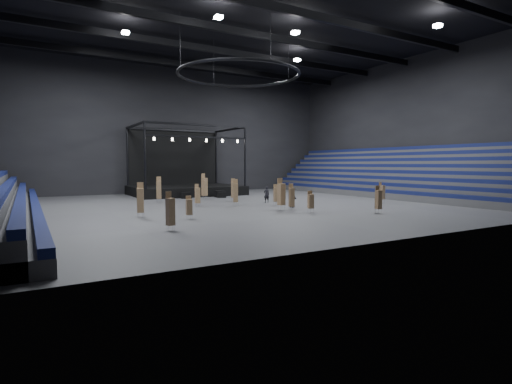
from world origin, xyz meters
TOP-DOWN VIEW (x-y plane):
  - floor at (0.00, 0.00)m, footprint 50.00×50.00m
  - ceiling at (0.00, 0.00)m, footprint 50.00×42.00m
  - wall_back at (0.00, 21.00)m, footprint 50.00×0.20m
  - wall_front at (0.00, -21.00)m, footprint 50.00×0.20m
  - wall_right at (25.00, 0.00)m, footprint 0.20×42.00m
  - bleachers_right at (22.94, 0.00)m, footprint 7.20×40.00m
  - stage at (0.00, 16.24)m, footprint 14.00×10.00m
  - truss_ring at (-0.00, 0.00)m, footprint 12.30×12.30m
  - roof_girders at (0.00, -0.00)m, footprint 49.00×30.35m
  - floodlights at (0.00, -4.00)m, footprint 28.60×16.60m
  - flight_case_left at (-2.08, 9.73)m, footprint 1.19×0.64m
  - flight_case_mid at (2.32, 9.59)m, footprint 1.29×0.70m
  - flight_case_right at (2.13, 8.67)m, footprint 1.16×0.80m
  - chair_stack_0 at (-8.20, -7.67)m, footprint 0.47×0.47m
  - chair_stack_1 at (-0.62, 7.53)m, footprint 0.68×0.68m
  - chair_stack_2 at (-6.41, 6.22)m, footprint 0.63×0.63m
  - chair_stack_3 at (14.00, -5.92)m, footprint 0.61×0.61m
  - chair_stack_4 at (1.76, -6.75)m, footprint 0.52×0.52m
  - chair_stack_5 at (-11.03, -11.99)m, footprint 0.54×0.54m
  - chair_stack_6 at (-0.80, -0.81)m, footprint 0.62×0.62m
  - chair_stack_7 at (3.10, -2.12)m, footprint 0.50×0.50m
  - chair_stack_8 at (1.22, -5.91)m, footprint 0.59×0.59m
  - chair_stack_9 at (2.26, -8.85)m, footprint 0.54×0.54m
  - chair_stack_10 at (1.32, 3.81)m, footprint 0.51×0.51m
  - chair_stack_11 at (-4.28, 0.50)m, footprint 0.44×0.44m
  - chair_stack_12 at (-11.09, -4.89)m, footprint 0.62×0.62m
  - chair_stack_13 at (6.98, -11.99)m, footprint 0.48×0.48m
  - man_center at (3.75, 0.75)m, footprint 0.68×0.50m
  - crew_member at (3.30, -4.69)m, footprint 0.83×0.99m

SIDE VIEW (x-z plane):
  - floor at x=0.00m, z-range 0.00..0.00m
  - flight_case_right at x=2.13m, z-range 0.00..0.70m
  - flight_case_left at x=-2.08m, z-range 0.00..0.77m
  - flight_case_mid at x=2.32m, z-range 0.00..0.84m
  - man_center at x=3.75m, z-range 0.00..1.72m
  - crew_member at x=3.30m, z-range 0.00..1.82m
  - chair_stack_0 at x=-8.20m, z-range 0.07..1.85m
  - chair_stack_9 at x=2.26m, z-range 0.07..1.94m
  - chair_stack_7 at x=3.10m, z-range 0.05..2.15m
  - chair_stack_11 at x=-4.28m, z-range 0.03..2.24m
  - chair_stack_3 at x=14.00m, z-range 0.07..2.32m
  - chair_stack_13 at x=6.98m, z-range 0.03..2.36m
  - chair_stack_4 at x=1.76m, z-range 0.02..2.43m
  - chair_stack_5 at x=-11.03m, z-range 0.02..2.47m
  - chair_stack_10 at x=1.32m, z-range 0.03..2.58m
  - chair_stack_6 at x=-0.80m, z-range 0.02..2.68m
  - chair_stack_12 at x=-11.09m, z-range 0.03..2.76m
  - chair_stack_2 at x=-6.41m, z-range 0.03..2.83m
  - stage at x=0.00m, z-range -3.15..6.05m
  - chair_stack_8 at x=1.22m, z-range 0.04..2.91m
  - chair_stack_1 at x=-0.62m, z-range 0.02..3.06m
  - bleachers_right at x=22.94m, z-range -1.47..4.93m
  - wall_back at x=0.00m, z-range 0.00..18.00m
  - wall_front at x=0.00m, z-range 0.00..18.00m
  - wall_right at x=25.00m, z-range 0.00..18.00m
  - truss_ring at x=0.00m, z-range 10.43..15.58m
  - floodlights at x=0.00m, z-range 16.48..16.73m
  - roof_girders at x=0.00m, z-range 16.85..17.55m
  - ceiling at x=0.00m, z-range 17.90..18.10m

